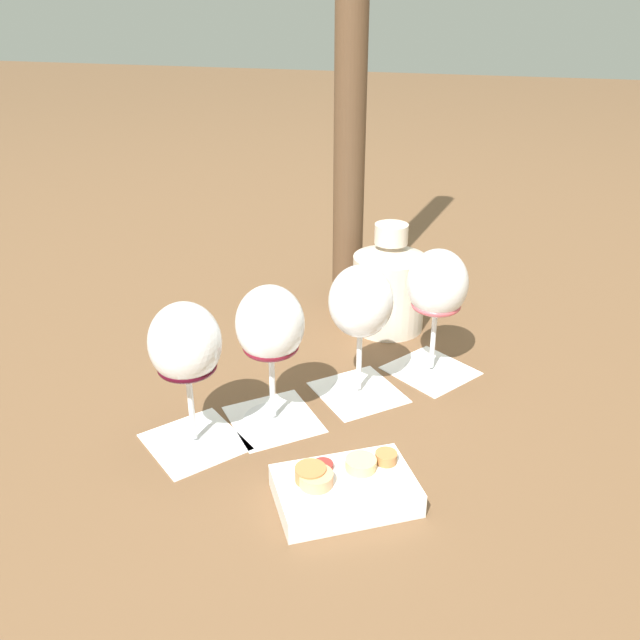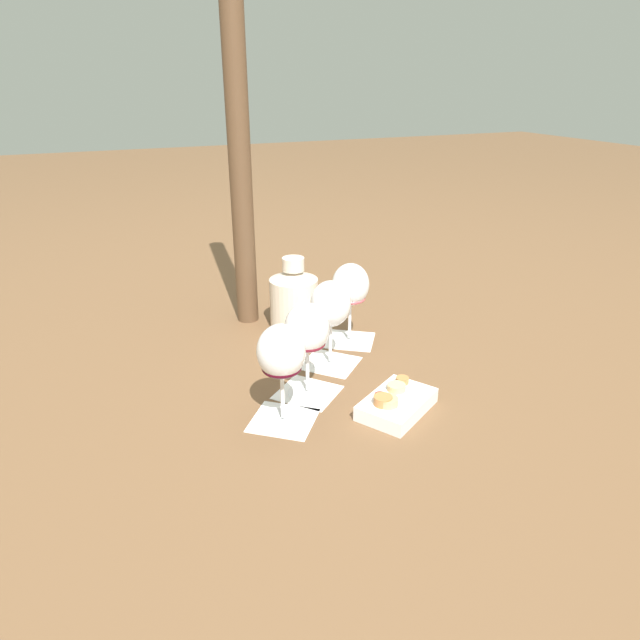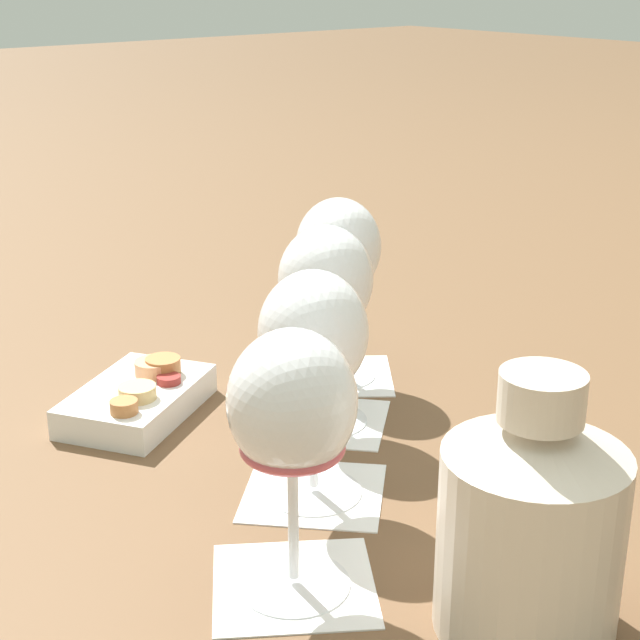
{
  "view_description": "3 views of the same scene",
  "coord_description": "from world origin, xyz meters",
  "px_view_note": "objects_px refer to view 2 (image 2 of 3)",
  "views": [
    {
      "loc": [
        -0.21,
        0.71,
        0.48
      ],
      "look_at": [
        -0.0,
        0.0,
        0.12
      ],
      "focal_mm": 38.0,
      "sensor_mm": 36.0,
      "label": 1
    },
    {
      "loc": [
        0.39,
        0.91,
        0.55
      ],
      "look_at": [
        -0.0,
        0.0,
        0.12
      ],
      "focal_mm": 32.0,
      "sensor_mm": 36.0,
      "label": 2
    },
    {
      "loc": [
        -0.46,
        -0.56,
        0.39
      ],
      "look_at": [
        -0.0,
        0.0,
        0.12
      ],
      "focal_mm": 55.0,
      "sensor_mm": 36.0,
      "label": 3
    }
  ],
  "objects_px": {
    "snack_dish": "(396,403)",
    "wine_glass_3": "(281,356)",
    "wine_glass_2": "(307,333)",
    "umbrella_pole": "(238,125)",
    "wine_glass_0": "(350,289)",
    "wine_glass_1": "(331,308)",
    "ceramic_vase": "(294,298)"
  },
  "relations": [
    {
      "from": "snack_dish",
      "to": "umbrella_pole",
      "type": "bearing_deg",
      "value": -76.32
    },
    {
      "from": "wine_glass_2",
      "to": "wine_glass_3",
      "type": "distance_m",
      "value": 0.1
    },
    {
      "from": "wine_glass_0",
      "to": "wine_glass_3",
      "type": "relative_size",
      "value": 1.0
    },
    {
      "from": "snack_dish",
      "to": "wine_glass_3",
      "type": "bearing_deg",
      "value": -14.2
    },
    {
      "from": "ceramic_vase",
      "to": "umbrella_pole",
      "type": "height_order",
      "value": "umbrella_pole"
    },
    {
      "from": "umbrella_pole",
      "to": "wine_glass_0",
      "type": "bearing_deg",
      "value": 129.95
    },
    {
      "from": "wine_glass_1",
      "to": "ceramic_vase",
      "type": "bearing_deg",
      "value": -89.68
    },
    {
      "from": "wine_glass_3",
      "to": "ceramic_vase",
      "type": "relative_size",
      "value": 1.05
    },
    {
      "from": "ceramic_vase",
      "to": "umbrella_pole",
      "type": "bearing_deg",
      "value": -44.47
    },
    {
      "from": "wine_glass_0",
      "to": "wine_glass_2",
      "type": "distance_m",
      "value": 0.25
    },
    {
      "from": "wine_glass_2",
      "to": "snack_dish",
      "type": "relative_size",
      "value": 1.05
    },
    {
      "from": "wine_glass_1",
      "to": "snack_dish",
      "type": "relative_size",
      "value": 1.05
    },
    {
      "from": "wine_glass_2",
      "to": "wine_glass_3",
      "type": "xyz_separation_m",
      "value": [
        0.07,
        0.07,
        0.0
      ]
    },
    {
      "from": "wine_glass_2",
      "to": "wine_glass_3",
      "type": "height_order",
      "value": "same"
    },
    {
      "from": "wine_glass_1",
      "to": "umbrella_pole",
      "type": "xyz_separation_m",
      "value": [
        0.09,
        -0.29,
        0.33
      ]
    },
    {
      "from": "wine_glass_0",
      "to": "ceramic_vase",
      "type": "relative_size",
      "value": 1.05
    },
    {
      "from": "snack_dish",
      "to": "umbrella_pole",
      "type": "relative_size",
      "value": 0.19
    },
    {
      "from": "wine_glass_0",
      "to": "ceramic_vase",
      "type": "distance_m",
      "value": 0.16
    },
    {
      "from": "snack_dish",
      "to": "umbrella_pole",
      "type": "distance_m",
      "value": 0.68
    },
    {
      "from": "wine_glass_0",
      "to": "snack_dish",
      "type": "bearing_deg",
      "value": 80.1
    },
    {
      "from": "wine_glass_2",
      "to": "wine_glass_3",
      "type": "bearing_deg",
      "value": 43.57
    },
    {
      "from": "wine_glass_3",
      "to": "umbrella_pole",
      "type": "distance_m",
      "value": 0.56
    },
    {
      "from": "snack_dish",
      "to": "wine_glass_1",
      "type": "bearing_deg",
      "value": -81.0
    },
    {
      "from": "wine_glass_2",
      "to": "umbrella_pole",
      "type": "bearing_deg",
      "value": -89.71
    },
    {
      "from": "wine_glass_3",
      "to": "umbrella_pole",
      "type": "bearing_deg",
      "value": -99.02
    },
    {
      "from": "ceramic_vase",
      "to": "wine_glass_0",
      "type": "bearing_deg",
      "value": 125.34
    },
    {
      "from": "umbrella_pole",
      "to": "wine_glass_3",
      "type": "bearing_deg",
      "value": 80.98
    },
    {
      "from": "wine_glass_2",
      "to": "umbrella_pole",
      "type": "distance_m",
      "value": 0.5
    },
    {
      "from": "wine_glass_2",
      "to": "umbrella_pole",
      "type": "height_order",
      "value": "umbrella_pole"
    },
    {
      "from": "ceramic_vase",
      "to": "umbrella_pole",
      "type": "xyz_separation_m",
      "value": [
        0.09,
        -0.09,
        0.38
      ]
    },
    {
      "from": "wine_glass_2",
      "to": "snack_dish",
      "type": "xyz_separation_m",
      "value": [
        -0.12,
        0.12,
        -0.11
      ]
    },
    {
      "from": "wine_glass_0",
      "to": "ceramic_vase",
      "type": "xyz_separation_m",
      "value": [
        0.09,
        -0.12,
        -0.05
      ]
    }
  ]
}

